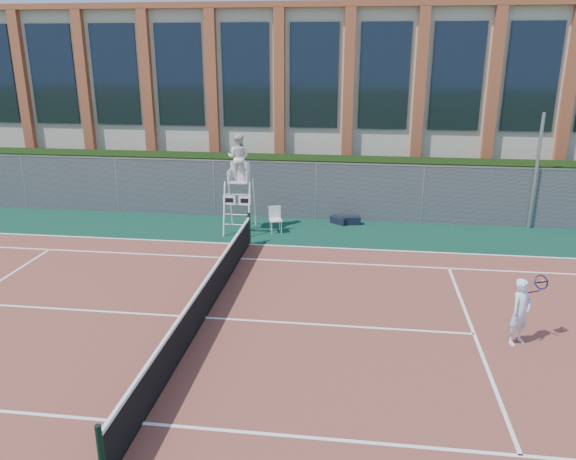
# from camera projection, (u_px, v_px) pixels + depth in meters

# --- Properties ---
(ground) EXTENTS (120.00, 120.00, 0.00)m
(ground) POSITION_uv_depth(u_px,v_px,m) (205.00, 319.00, 13.76)
(ground) COLOR #233814
(apron) EXTENTS (36.00, 20.00, 0.01)m
(apron) POSITION_uv_depth(u_px,v_px,m) (215.00, 301.00, 14.70)
(apron) COLOR #0B3225
(apron) RESTS_ON ground
(tennis_court) EXTENTS (23.77, 10.97, 0.02)m
(tennis_court) POSITION_uv_depth(u_px,v_px,m) (205.00, 318.00, 13.75)
(tennis_court) COLOR brown
(tennis_court) RESTS_ON apron
(tennis_net) EXTENTS (0.10, 11.30, 1.10)m
(tennis_net) POSITION_uv_depth(u_px,v_px,m) (204.00, 299.00, 13.59)
(tennis_net) COLOR black
(tennis_net) RESTS_ON ground
(fence) EXTENTS (40.00, 0.06, 2.20)m
(fence) POSITION_uv_depth(u_px,v_px,m) (265.00, 190.00, 21.72)
(fence) COLOR #595E60
(fence) RESTS_ON ground
(hedge) EXTENTS (40.00, 1.40, 2.20)m
(hedge) POSITION_uv_depth(u_px,v_px,m) (270.00, 183.00, 22.86)
(hedge) COLOR black
(hedge) RESTS_ON ground
(building) EXTENTS (45.00, 10.60, 8.22)m
(building) POSITION_uv_depth(u_px,v_px,m) (293.00, 92.00, 29.42)
(building) COLOR beige
(building) RESTS_ON ground
(steel_pole) EXTENTS (0.12, 0.12, 4.22)m
(steel_pole) POSITION_uv_depth(u_px,v_px,m) (536.00, 172.00, 20.10)
(steel_pole) COLOR #9EA0A5
(steel_pole) RESTS_ON ground
(umpire_chair) EXTENTS (0.99, 1.53, 3.55)m
(umpire_chair) POSITION_uv_depth(u_px,v_px,m) (239.00, 160.00, 19.69)
(umpire_chair) COLOR white
(umpire_chair) RESTS_ON ground
(plastic_chair) EXTENTS (0.55, 0.55, 0.93)m
(plastic_chair) POSITION_uv_depth(u_px,v_px,m) (275.00, 217.00, 20.16)
(plastic_chair) COLOR silver
(plastic_chair) RESTS_ON apron
(sports_bag_near) EXTENTS (0.73, 0.38, 0.29)m
(sports_bag_near) POSITION_uv_depth(u_px,v_px,m) (351.00, 221.00, 21.12)
(sports_bag_near) COLOR black
(sports_bag_near) RESTS_ON apron
(sports_bag_far) EXTENTS (0.70, 0.63, 0.27)m
(sports_bag_far) POSITION_uv_depth(u_px,v_px,m) (339.00, 220.00, 21.19)
(sports_bag_far) COLOR black
(sports_bag_far) RESTS_ON apron
(tennis_player) EXTENTS (0.93, 0.74, 1.56)m
(tennis_player) POSITION_uv_depth(u_px,v_px,m) (521.00, 311.00, 12.34)
(tennis_player) COLOR white
(tennis_player) RESTS_ON tennis_court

